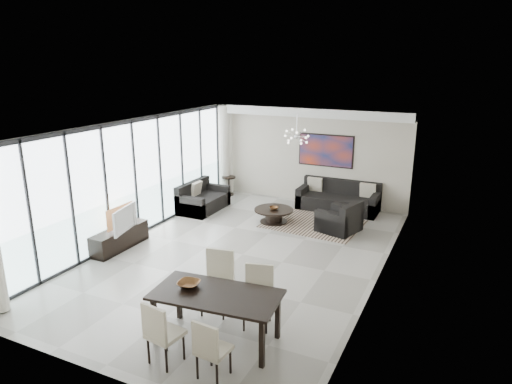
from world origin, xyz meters
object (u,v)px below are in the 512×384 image
Objects in this scene: coffee_table at (274,215)px; sofa_main at (338,200)px; dining_table at (216,298)px; television at (121,219)px; tv_console at (120,238)px.

coffee_table is 2.21m from sofa_main.
dining_table is (1.36, -5.38, 0.52)m from coffee_table.
coffee_table is 4.07m from television.
dining_table is at bearing -75.85° from coffee_table.
television reaches higher than coffee_table.
coffee_table is 0.52× the size of dining_table.
tv_console is at bearing -128.53° from coffee_table.
television reaches higher than dining_table.
dining_table is (3.89, -2.19, 0.49)m from tv_console.
dining_table is (3.73, -2.12, -0.04)m from television.
television is (0.16, -0.07, 0.53)m from tv_console.
tv_console is 0.76× the size of dining_table.
coffee_table is 1.08× the size of television.
sofa_main is 2.36× the size of television.
television is 0.48× the size of dining_table.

